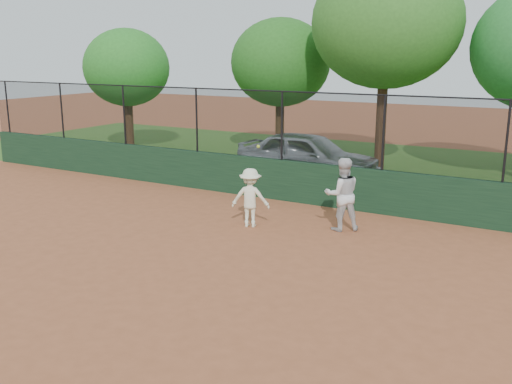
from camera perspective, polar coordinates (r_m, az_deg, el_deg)
The scene contains 10 objects.
ground at distance 11.86m, azimuth -8.71°, elevation -7.39°, with size 80.00×80.00×0.00m, color #A05633.
back_wall at distance 16.60m, azimuth 4.08°, elevation 1.03°, with size 26.00×0.20×1.20m, color #1A3921.
grass_strip at distance 22.17m, azimuth 10.78°, elevation 2.48°, with size 36.00×12.00×0.01m, color #2B541A.
parked_car at distance 19.40m, azimuth 5.19°, elevation 3.58°, with size 1.97×4.91×1.67m, color #A9AFB3.
player_second at distance 14.01m, azimuth 8.61°, elevation -0.23°, with size 0.87×0.68×1.80m, color silver.
player_main at distance 14.16m, azimuth -0.56°, elevation -0.58°, with size 1.08×0.83×2.12m.
fence_assembly at distance 16.33m, azimuth 4.09°, elevation 6.65°, with size 26.00×0.06×2.00m.
tree_0 at distance 25.52m, azimuth -12.83°, elevation 12.01°, with size 3.81×3.46×5.28m.
tree_1 at distance 23.68m, azimuth 2.45°, elevation 12.78°, with size 4.11×3.74×5.64m.
tree_2 at distance 20.94m, azimuth 12.88°, elevation 16.16°, with size 5.25×4.77×7.53m.
Camera 1 is at (6.95, -8.62, 4.25)m, focal length 40.00 mm.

